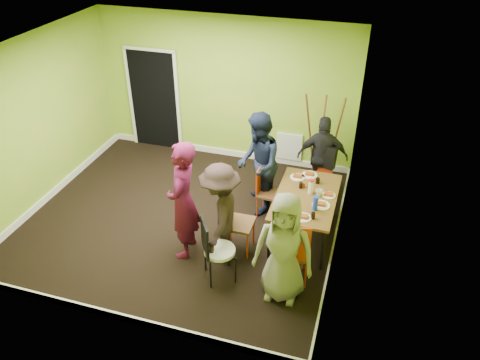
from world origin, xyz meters
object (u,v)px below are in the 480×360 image
(thermos, at_px, (311,187))
(person_left_near, at_px, (221,214))
(blue_bottle, at_px, (315,203))
(chair_bentwood, at_px, (214,247))
(orange_bottle, at_px, (304,185))
(chair_left_far, at_px, (265,188))
(easel, at_px, (322,140))
(chair_front_end, at_px, (293,250))
(chair_back_end, at_px, (323,162))
(chair_left_near, at_px, (233,217))
(person_back_end, at_px, (323,157))
(person_standing, at_px, (183,201))
(person_front_end, at_px, (284,248))
(dining_table, at_px, (306,199))
(person_left_far, at_px, (258,164))

(thermos, xyz_separation_m, person_left_near, (-1.11, -0.94, -0.07))
(blue_bottle, relative_size, person_left_near, 0.14)
(chair_bentwood, relative_size, orange_bottle, 13.68)
(chair_left_far, bearing_deg, easel, 156.17)
(chair_front_end, xyz_separation_m, easel, (-0.05, 2.74, 0.27))
(thermos, bearing_deg, orange_bottle, 130.69)
(chair_back_end, bearing_deg, chair_left_near, 74.90)
(blue_bottle, xyz_separation_m, person_back_end, (-0.12, 1.59, -0.12))
(chair_left_near, xyz_separation_m, chair_back_end, (1.04, 1.78, 0.11))
(blue_bottle, relative_size, person_back_end, 0.15)
(person_standing, bearing_deg, easel, 140.03)
(person_standing, relative_size, person_front_end, 1.15)
(orange_bottle, bearing_deg, chair_back_end, 80.54)
(chair_left_near, bearing_deg, chair_bentwood, -4.98)
(dining_table, height_order, person_left_far, person_left_far)
(orange_bottle, distance_m, person_left_near, 1.47)
(chair_left_far, distance_m, chair_left_near, 1.05)
(chair_left_far, xyz_separation_m, person_standing, (-0.89, -1.28, 0.43))
(person_front_end, bearing_deg, chair_left_far, 110.74)
(person_standing, xyz_separation_m, person_left_far, (0.73, 1.37, -0.04))
(person_back_end, bearing_deg, thermos, 81.34)
(chair_left_far, relative_size, person_left_near, 0.56)
(orange_bottle, height_order, person_front_end, person_front_end)
(chair_left_near, xyz_separation_m, chair_bentwood, (-0.05, -0.68, -0.04))
(person_left_near, bearing_deg, dining_table, 121.26)
(chair_bentwood, bearing_deg, dining_table, 109.39)
(person_back_end, xyz_separation_m, person_front_end, (-0.11, -2.60, 0.06))
(chair_left_far, relative_size, chair_left_near, 0.84)
(person_standing, distance_m, person_front_end, 1.63)
(person_left_near, bearing_deg, easel, 150.10)
(chair_front_end, relative_size, thermos, 4.97)
(chair_left_far, bearing_deg, person_back_end, 143.68)
(chair_front_end, relative_size, easel, 0.61)
(chair_back_end, relative_size, thermos, 4.65)
(chair_left_near, bearing_deg, person_left_far, 175.00)
(dining_table, bearing_deg, chair_front_end, -88.68)
(dining_table, bearing_deg, orange_bottle, 108.75)
(chair_left_far, height_order, chair_front_end, chair_front_end)
(person_back_end, bearing_deg, chair_bentwood, 59.38)
(person_left_far, bearing_deg, chair_left_near, -23.29)
(thermos, bearing_deg, person_left_far, 156.48)
(chair_bentwood, relative_size, thermos, 4.68)
(chair_back_end, xyz_separation_m, person_left_near, (-1.14, -2.02, 0.09))
(blue_bottle, height_order, person_back_end, person_back_end)
(dining_table, distance_m, blue_bottle, 0.39)
(chair_bentwood, bearing_deg, blue_bottle, 97.02)
(easel, height_order, person_standing, person_standing)
(thermos, distance_m, person_back_end, 1.19)
(chair_bentwood, distance_m, person_front_end, 0.99)
(thermos, bearing_deg, dining_table, -115.48)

